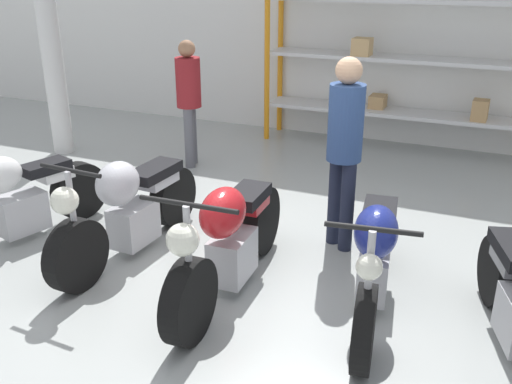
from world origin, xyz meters
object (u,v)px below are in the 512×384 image
Objects in this scene: shelving_rack at (404,61)px; person_near_rack at (345,139)px; motorcycle_blue at (374,256)px; motorcycle_silver at (128,208)px; motorcycle_red at (229,240)px; person_browsing at (189,94)px; motorcycle_white at (11,200)px.

shelving_rack is 3.33m from person_near_rack.
shelving_rack is 1.88× the size of motorcycle_blue.
motorcycle_red reaches higher than motorcycle_silver.
motorcycle_blue is at bearing 98.36° from motorcycle_red.
motorcycle_red is 1.28× the size of person_browsing.
motorcycle_white is 2.76m from person_browsing.
motorcycle_white is at bearing -92.41° from motorcycle_red.
motorcycle_red is 1.44m from person_near_rack.
motorcycle_silver is 2.07m from person_near_rack.
shelving_rack is at bearing -144.16° from person_near_rack.
motorcycle_blue is 1.16× the size of person_near_rack.
person_browsing is at bearing -173.26° from motorcycle_white.
shelving_rack is 1.94× the size of motorcycle_silver.
person_browsing is (-0.71, 2.43, 0.51)m from motorcycle_silver.
person_browsing is at bearing -137.44° from motorcycle_blue.
motorcycle_white is at bearing -94.57° from motorcycle_blue.
person_near_rack is (2.94, 1.15, 0.64)m from motorcycle_white.
motorcycle_blue is 3.90m from person_browsing.
motorcycle_blue is at bearing 122.20° from person_browsing.
motorcycle_silver is at bearing -98.55° from motorcycle_blue.
motorcycle_red reaches higher than motorcycle_white.
shelving_rack reaches higher than motorcycle_silver.
shelving_rack is 5.39m from motorcycle_white.
motorcycle_blue reaches higher than motorcycle_white.
motorcycle_white is 1.21× the size of person_browsing.
shelving_rack is at bearing 170.61° from motorcycle_red.
motorcycle_red is at bearing 106.61° from motorcycle_white.
person_browsing is at bearing -86.66° from person_near_rack.
motorcycle_white is 1.21m from motorcycle_silver.
motorcycle_blue is (2.27, -0.02, 0.00)m from motorcycle_silver.
person_near_rack is at bearing 130.11° from person_browsing.
person_near_rack reaches higher than motorcycle_blue.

